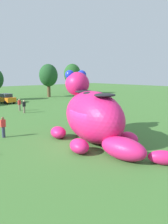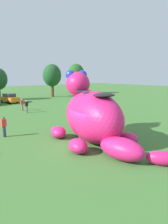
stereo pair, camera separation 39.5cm
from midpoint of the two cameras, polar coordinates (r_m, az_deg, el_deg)
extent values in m
plane|color=#427533|center=(15.77, -1.82, -8.79)|extent=(160.00, 160.00, 0.00)
ellipsoid|color=#E01E6B|center=(16.19, 1.66, -1.21)|extent=(5.25, 7.56, 3.86)
ellipsoid|color=#E01E6B|center=(18.55, -2.43, 7.52)|extent=(2.59, 2.73, 2.04)
sphere|color=#1E33CC|center=(18.61, -4.43, 9.86)|extent=(0.82, 0.82, 0.82)
sphere|color=#1E33CC|center=(19.04, -1.23, 9.89)|extent=(0.82, 0.82, 0.82)
ellipsoid|color=black|center=(17.33, -0.63, 5.47)|extent=(1.83, 1.63, 0.26)
ellipsoid|color=black|center=(15.94, 1.70, 5.07)|extent=(1.83, 1.63, 0.26)
ellipsoid|color=black|center=(14.44, 4.80, 4.52)|extent=(1.83, 1.63, 0.26)
ellipsoid|color=#E01E6B|center=(17.44, -7.54, -5.40)|extent=(1.60, 1.92, 0.94)
ellipsoid|color=#E01E6B|center=(19.14, 4.81, -3.96)|extent=(1.60, 1.92, 0.94)
ellipsoid|color=#E01E6B|center=(14.11, -2.08, -9.06)|extent=(1.60, 1.92, 0.94)
ellipsoid|color=#E01E6B|center=(16.00, 11.12, -6.92)|extent=(1.60, 1.92, 0.94)
ellipsoid|color=#E01E6B|center=(13.25, 9.52, -9.55)|extent=(1.73, 3.18, 1.35)
ellipsoid|color=#E01E6B|center=(13.16, 19.72, -11.39)|extent=(1.69, 1.92, 0.83)
cube|color=orange|center=(40.59, -20.49, 3.22)|extent=(2.39, 4.33, 0.80)
cube|color=#2D333D|center=(40.39, -20.44, 4.19)|extent=(1.82, 2.20, 0.60)
cylinder|color=black|center=(42.15, -20.39, 2.91)|extent=(0.35, 0.67, 0.64)
cylinder|color=black|center=(39.12, -20.54, 2.39)|extent=(0.35, 0.67, 0.64)
cylinder|color=black|center=(40.02, -18.47, 2.67)|extent=(0.35, 0.67, 0.64)
cylinder|color=brown|center=(49.46, -9.59, 5.50)|extent=(0.74, 0.74, 2.60)
ellipsoid|color=#1E4C23|center=(49.32, -9.71, 9.65)|extent=(4.15, 4.15, 4.99)
cylinder|color=brown|center=(56.90, -3.29, 6.27)|extent=(0.78, 0.78, 2.75)
ellipsoid|color=#235623|center=(56.78, -3.33, 10.09)|extent=(4.39, 4.39, 5.27)
cylinder|color=#726656|center=(29.56, -16.04, 0.59)|extent=(0.26, 0.26, 0.88)
cube|color=black|center=(29.45, -16.11, 2.01)|extent=(0.38, 0.22, 0.60)
sphere|color=beige|center=(29.40, -16.15, 2.82)|extent=(0.22, 0.22, 0.22)
cylinder|color=#726656|center=(31.51, -17.16, 1.10)|extent=(0.26, 0.26, 0.88)
cube|color=red|center=(31.41, -17.23, 2.43)|extent=(0.38, 0.22, 0.60)
sphere|color=tan|center=(31.36, -17.27, 3.19)|extent=(0.22, 0.22, 0.22)
cylinder|color=#726656|center=(25.34, 4.85, -0.57)|extent=(0.26, 0.26, 0.88)
cube|color=red|center=(25.22, 4.87, 1.08)|extent=(0.38, 0.22, 0.60)
sphere|color=tan|center=(25.15, 4.88, 2.03)|extent=(0.22, 0.22, 0.22)
cylinder|color=#2D334C|center=(18.73, -21.27, -5.03)|extent=(0.26, 0.26, 0.88)
cube|color=red|center=(18.56, -21.42, -2.82)|extent=(0.38, 0.22, 0.60)
sphere|color=brown|center=(18.48, -21.50, -1.55)|extent=(0.22, 0.22, 0.22)
camera|label=1|loc=(0.20, -90.67, -0.12)|focal=34.23mm
camera|label=2|loc=(0.20, 89.33, 0.12)|focal=34.23mm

